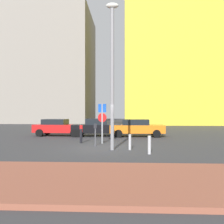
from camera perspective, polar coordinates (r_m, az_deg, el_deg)
The scene contains 13 objects.
ground_plane at distance 14.45m, azimuth -1.93°, elevation -8.32°, with size 120.00×120.00×0.00m, color #38383A.
sidewalk_brick at distance 7.68m, azimuth -6.40°, elevation -15.33°, with size 40.00×4.37×0.14m, color #93513D.
parked_car_red at distance 21.94m, azimuth -12.16°, elevation -3.45°, with size 4.54×2.22×1.46m.
parked_car_black at distance 21.26m, azimuth -3.55°, elevation -3.53°, with size 4.29×2.16×1.51m.
parked_car_orange at distance 20.97m, azimuth 5.70°, elevation -3.61°, with size 4.58×1.96×1.46m.
parking_sign_post at distance 16.30m, azimuth -2.29°, elevation -1.51°, with size 0.59×0.18×2.65m.
parking_meter at distance 15.29m, azimuth -3.89°, elevation -4.52°, with size 0.18×0.14×1.37m.
street_lamp at distance 13.75m, azimuth 0.07°, elevation 10.88°, with size 0.70×0.36×8.10m.
traffic_bollard_near at distance 12.44m, azimuth 8.67°, elevation -7.57°, with size 0.16×0.16×0.91m, color #B7B7BC.
traffic_bollard_mid at distance 13.70m, azimuth 4.18°, elevation -6.98°, with size 0.15×0.15×0.86m, color #B7B7BC.
traffic_bollard_far at distance 16.71m, azimuth -7.19°, elevation -5.55°, with size 0.17×0.17×0.95m, color black.
building_colorful_midrise at distance 45.74m, azimuth 15.01°, elevation 12.59°, with size 18.64×12.49×24.06m, color gold.
building_under_construction at distance 51.31m, azimuth -13.32°, elevation 9.77°, with size 14.97×15.05×21.51m, color gray.
Camera 1 is at (1.19, -14.25, 2.11)m, focal length 39.43 mm.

